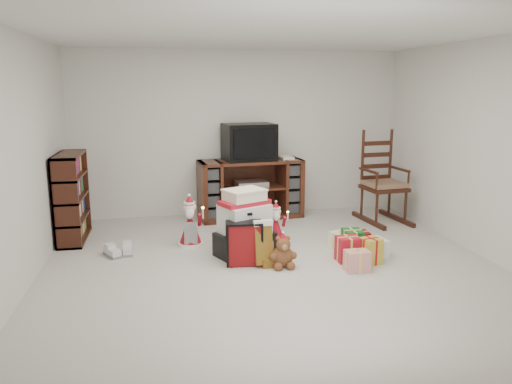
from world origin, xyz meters
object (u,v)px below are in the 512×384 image
sneaker_pair (120,251)px  red_suitcase (244,243)px  crt_television (249,142)px  rocking_chair (382,189)px  gift_pile (245,228)px  teddy_bear (283,254)px  bookshelf (72,199)px  santa_figurine (276,227)px  gift_cluster (358,248)px  mrs_claus_figurine (190,226)px  tv_stand (251,189)px

sneaker_pair → red_suitcase: bearing=-42.1°
crt_television → red_suitcase: bearing=-109.3°
rocking_chair → gift_pile: size_ratio=1.78×
rocking_chair → red_suitcase: bearing=-153.8°
sneaker_pair → teddy_bear: bearing=-41.8°
bookshelf → crt_television: size_ratio=1.41×
santa_figurine → crt_television: bearing=95.3°
red_suitcase → sneaker_pair: size_ratio=1.58×
bookshelf → teddy_bear: (2.43, -1.50, -0.39)m
sneaker_pair → bookshelf: bearing=110.2°
gift_pile → gift_cluster: gift_pile is taller
rocking_chair → mrs_claus_figurine: (-2.86, -0.69, -0.23)m
sneaker_pair → crt_television: crt_television is taller
santa_figurine → mrs_claus_figurine: bearing=175.4°
tv_stand → gift_cluster: bearing=-71.3°
tv_stand → crt_television: (-0.02, -0.02, 0.71)m
mrs_claus_figurine → teddy_bear: bearing=-45.0°
tv_stand → bookshelf: bearing=-170.3°
tv_stand → gift_cluster: tv_stand is taller
gift_pile → teddy_bear: gift_pile is taller
gift_pile → sneaker_pair: 1.51m
teddy_bear → santa_figurine: bearing=82.1°
rocking_chair → bookshelf: bearing=175.3°
mrs_claus_figurine → sneaker_pair: mrs_claus_figurine is taller
bookshelf → gift_cluster: 3.66m
red_suitcase → gift_cluster: bearing=5.2°
teddy_bear → santa_figurine: 0.88m
red_suitcase → crt_television: bearing=83.6°
rocking_chair → santa_figurine: bearing=-163.2°
teddy_bear → tv_stand: bearing=89.3°
sneaker_pair → tv_stand: bearing=18.7°
gift_pile → red_suitcase: 0.31m
tv_stand → santa_figurine: size_ratio=2.95×
gift_pile → tv_stand: bearing=53.2°
gift_pile → red_suitcase: size_ratio=1.35×
teddy_bear → sneaker_pair: size_ratio=0.96×
bookshelf → red_suitcase: (2.03, -1.34, -0.29)m
santa_figurine → sneaker_pair: bearing=-176.1°
sneaker_pair → crt_television: 2.55m
gift_pile → crt_television: (0.35, 1.71, 0.81)m
teddy_bear → mrs_claus_figurine: size_ratio=0.54×
sneaker_pair → gift_cluster: bearing=-31.4°
red_suitcase → santa_figurine: 0.89m
bookshelf → gift_cluster: size_ratio=1.15×
tv_stand → teddy_bear: bearing=-96.5°
tv_stand → crt_television: crt_television is taller
rocking_chair → crt_television: bearing=158.1°
red_suitcase → gift_cluster: red_suitcase is taller
rocking_chair → gift_cluster: bearing=-129.5°
tv_stand → sneaker_pair: 2.36m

